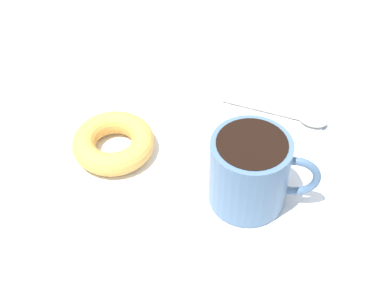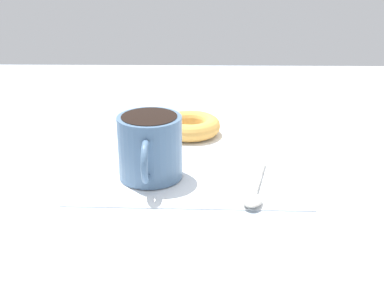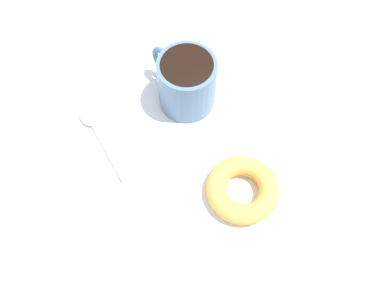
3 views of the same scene
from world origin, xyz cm
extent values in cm
cube|color=#99A8B7|center=(0.00, 0.00, -1.00)|extent=(120.00, 120.00, 2.00)
cube|color=white|center=(-2.70, -1.13, 0.15)|extent=(32.43, 32.43, 0.30)
cylinder|color=slate|center=(2.87, 5.85, 4.64)|extent=(8.72, 8.72, 8.68)
cylinder|color=black|center=(2.87, 5.85, 8.78)|extent=(7.52, 7.52, 0.60)
torus|color=slate|center=(2.92, 10.69, 4.64)|extent=(0.96, 5.77, 5.76)
torus|color=gold|center=(-2.23, -10.72, 1.72)|extent=(10.05, 10.05, 2.83)
ellipsoid|color=#B7B2A8|center=(-10.49, 13.70, 0.75)|extent=(3.14, 4.04, 0.90)
cylinder|color=#B7B2A8|center=(-11.99, 7.13, 0.58)|extent=(3.04, 11.07, 0.56)
camera|label=1|loc=(41.52, 4.79, 48.27)|focal=50.00mm
camera|label=2|loc=(-3.99, 72.76, 32.13)|focal=50.00mm
camera|label=3|loc=(-21.64, -21.30, 56.63)|focal=40.00mm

